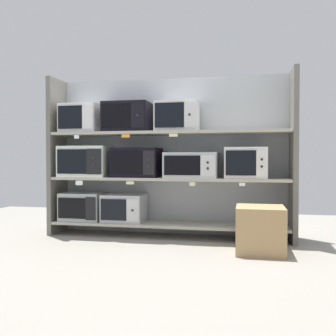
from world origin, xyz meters
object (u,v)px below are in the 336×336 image
at_px(microwave_1, 124,208).
at_px(shipping_carton, 260,230).
at_px(microwave_4, 192,165).
at_px(microwave_6, 82,119).
at_px(microwave_2, 86,161).
at_px(microwave_5, 246,163).
at_px(microwave_7, 128,118).
at_px(microwave_8, 177,117).
at_px(microwave_3, 137,163).
at_px(microwave_0, 83,206).

bearing_deg(microwave_1, shipping_carton, -19.70).
relative_size(microwave_4, microwave_6, 1.31).
bearing_deg(microwave_2, microwave_4, 0.00).
xyz_separation_m(microwave_4, microwave_5, (0.56, -0.00, 0.03)).
height_order(microwave_7, shipping_carton, microwave_7).
xyz_separation_m(microwave_2, microwave_5, (1.75, -0.00, -0.01)).
height_order(microwave_4, microwave_7, microwave_7).
relative_size(microwave_4, microwave_8, 1.25).
height_order(microwave_6, microwave_8, microwave_6).
relative_size(microwave_6, microwave_8, 0.95).
bearing_deg(shipping_carton, microwave_3, 158.26).
bearing_deg(microwave_0, microwave_5, -0.01).
distance_m(microwave_1, microwave_6, 1.11).
xyz_separation_m(microwave_1, microwave_7, (0.04, -0.00, 0.99)).
bearing_deg(microwave_4, microwave_8, -179.90).
relative_size(microwave_3, microwave_8, 1.13).
relative_size(microwave_5, shipping_carton, 1.00).
bearing_deg(microwave_7, microwave_8, -0.02).
height_order(microwave_3, microwave_8, microwave_8).
height_order(microwave_0, microwave_6, microwave_6).
distance_m(microwave_1, microwave_5, 1.40).
bearing_deg(shipping_carton, microwave_5, 104.08).
xyz_separation_m(microwave_1, microwave_4, (0.75, -0.00, 0.47)).
relative_size(microwave_0, microwave_2, 0.86).
xyz_separation_m(microwave_1, microwave_8, (0.59, -0.00, 0.99)).
height_order(microwave_4, microwave_5, microwave_5).
bearing_deg(microwave_6, microwave_3, 0.00).
xyz_separation_m(microwave_0, microwave_2, (0.04, -0.00, 0.50)).
height_order(microwave_1, microwave_4, microwave_4).
xyz_separation_m(microwave_3, microwave_5, (1.16, -0.00, 0.00)).
height_order(microwave_0, shipping_carton, microwave_0).
height_order(microwave_2, microwave_7, microwave_7).
xyz_separation_m(microwave_2, microwave_8, (1.03, -0.00, 0.48)).
bearing_deg(shipping_carton, microwave_7, 159.79).
xyz_separation_m(microwave_0, microwave_8, (1.07, -0.00, 0.98)).
bearing_deg(shipping_carton, microwave_6, 165.12).
xyz_separation_m(microwave_3, shipping_carton, (1.29, -0.51, -0.59)).
bearing_deg(microwave_4, microwave_5, -0.02).
distance_m(microwave_2, microwave_4, 1.19).
bearing_deg(microwave_3, microwave_6, -180.00).
xyz_separation_m(microwave_8, shipping_carton, (0.85, -0.51, -1.08)).
height_order(microwave_5, microwave_7, microwave_7).
bearing_deg(microwave_2, microwave_3, 0.00).
bearing_deg(microwave_5, microwave_6, 180.00).
bearing_deg(microwave_6, microwave_5, -0.00).
distance_m(microwave_4, shipping_carton, 1.03).
height_order(microwave_0, microwave_2, microwave_2).
distance_m(microwave_0, microwave_8, 1.45).
xyz_separation_m(microwave_2, shipping_carton, (1.88, -0.51, -0.60)).
xyz_separation_m(microwave_1, microwave_6, (-0.50, -0.00, 0.99)).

